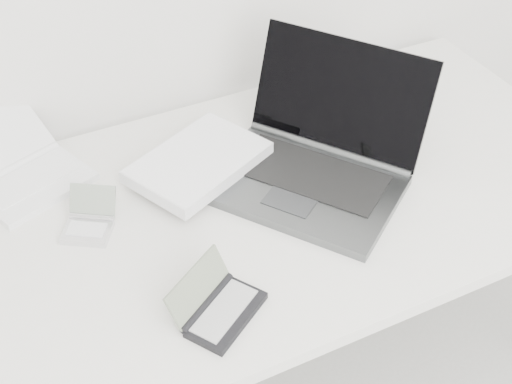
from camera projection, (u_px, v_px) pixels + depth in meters
name	position (u px, v px, depth m)	size (l,w,h in m)	color
desk	(260.00, 214.00, 1.58)	(1.60, 0.80, 0.73)	white
laptop_large	(277.00, 161.00, 1.58)	(0.67, 0.55, 0.26)	#515456
netbook_open_white	(23.00, 172.00, 1.58)	(0.31, 0.34, 0.10)	white
pda_silver	(89.00, 223.00, 1.47)	(0.14, 0.15, 0.07)	silver
palmtop_charcoal	(218.00, 307.00, 1.30)	(0.20, 0.19, 0.08)	black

